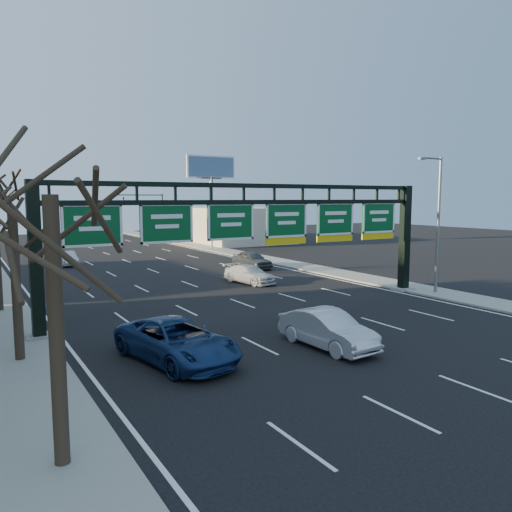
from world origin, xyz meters
TOP-DOWN VIEW (x-y plane):
  - ground at (0.00, 0.00)m, footprint 160.00×160.00m
  - sidewalk_right at (12.80, 20.00)m, footprint 3.00×120.00m
  - lane_markings at (0.00, 20.00)m, footprint 21.60×120.00m
  - sign_gantry at (0.16, 8.00)m, footprint 24.60×1.20m
  - building_right_distant at (20.00, 50.00)m, footprint 12.00×20.00m
  - tree_near at (-12.80, -4.00)m, footprint 3.60×3.60m
  - tree_gantry at (-12.80, 5.00)m, footprint 3.60×3.60m
  - streetlight_near at (12.47, 6.00)m, footprint 2.15×0.22m
  - streetlight_far at (12.47, 40.00)m, footprint 2.15×0.22m
  - billboard_right at (15.00, 44.98)m, footprint 7.00×0.50m
  - traffic_signal_mast at (5.69, 55.00)m, footprint 10.16×0.54m
  - car_blue_suv at (-7.51, 1.89)m, footprint 3.83×6.36m
  - car_silver_sedan at (-1.30, 0.27)m, footprint 1.97×4.93m
  - car_white_wagon at (4.09, 16.11)m, footprint 2.74×4.84m
  - car_grey_far at (8.25, 22.78)m, footprint 2.05×4.73m
  - car_silver_distant at (-5.77, 33.53)m, footprint 1.41×4.01m

SIDE VIEW (x-z plane):
  - ground at x=0.00m, z-range 0.00..0.00m
  - lane_markings at x=0.00m, z-range 0.00..0.01m
  - sidewalk_right at x=12.80m, z-range 0.00..0.12m
  - car_silver_distant at x=-5.77m, z-range 0.00..1.32m
  - car_white_wagon at x=4.09m, z-range 0.00..1.32m
  - car_grey_far at x=8.25m, z-range 0.00..1.59m
  - car_silver_sedan at x=-1.30m, z-range 0.00..1.60m
  - car_blue_suv at x=-7.51m, z-range 0.00..1.65m
  - building_right_distant at x=20.00m, z-range 0.00..5.00m
  - sign_gantry at x=0.16m, z-range 1.03..8.23m
  - streetlight_near at x=12.47m, z-range 0.58..9.58m
  - streetlight_far at x=12.47m, z-range 0.58..9.58m
  - traffic_signal_mast at x=5.69m, z-range 2.00..9.00m
  - tree_gantry at x=-12.80m, z-range 2.87..11.35m
  - tree_near at x=-12.80m, z-range 3.05..11.91m
  - billboard_right at x=15.00m, z-range 3.06..15.06m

